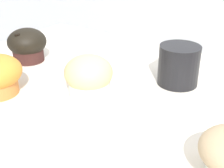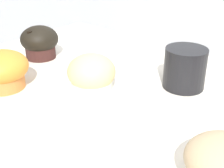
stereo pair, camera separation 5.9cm
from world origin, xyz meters
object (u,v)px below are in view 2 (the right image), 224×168
muffin_back_right (2,70)px  muffin_front_center (92,75)px  coffee_cup (184,67)px  muffin_front_left (40,42)px

muffin_back_right → muffin_front_center: bearing=34.9°
muffin_front_center → coffee_cup: 0.20m
muffin_front_center → muffin_back_right: bearing=-145.1°
muffin_front_left → coffee_cup: bearing=14.5°
muffin_front_center → muffin_front_left: size_ratio=1.01×
muffin_front_center → coffee_cup: size_ratio=0.87×
muffin_back_right → coffee_cup: size_ratio=0.98×
muffin_front_center → muffin_back_right: size_ratio=0.89×
muffin_back_right → coffee_cup: 0.39m
muffin_back_right → muffin_front_left: (-0.08, 0.16, 0.00)m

